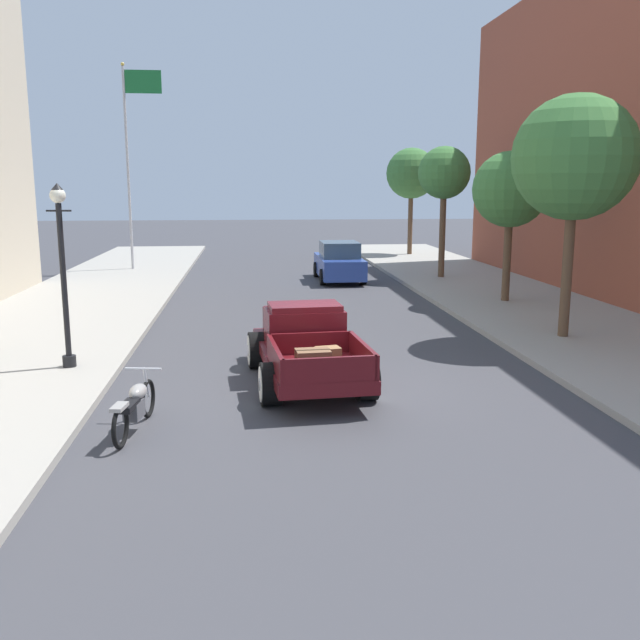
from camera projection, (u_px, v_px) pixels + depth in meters
ground_plane at (337, 387)px, 13.80m from camera, size 140.00×140.00×0.00m
hotrod_truck_maroon at (305, 344)px, 14.21m from camera, size 2.43×5.03×1.58m
motorcycle_parked at (135, 406)px, 11.21m from camera, size 0.62×2.11×0.93m
car_background_blue at (339, 263)px, 29.16m from camera, size 1.88×4.30×1.65m
street_lamp_near at (62, 262)px, 14.35m from camera, size 0.50×0.32×3.85m
flagpole at (132, 145)px, 31.24m from camera, size 1.74×0.16×9.16m
street_tree_nearest at (575, 158)px, 16.95m from camera, size 3.07×3.07×6.01m
street_tree_second at (510, 190)px, 22.63m from camera, size 2.48×2.48×4.92m
street_tree_third at (444, 174)px, 28.60m from camera, size 2.16×2.16×5.41m
street_tree_farthest at (411, 174)px, 38.42m from camera, size 2.79×2.79×5.88m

